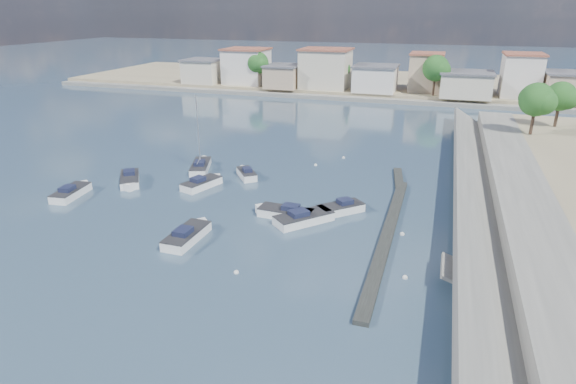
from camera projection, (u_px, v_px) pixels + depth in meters
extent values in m
plane|color=#27394F|center=(364.00, 141.00, 69.21)|extent=(400.00, 400.00, 0.00)
cube|color=slate|center=(534.00, 230.00, 39.59)|extent=(5.00, 90.00, 1.80)
cube|color=slate|center=(478.00, 223.00, 40.84)|extent=(4.17, 90.00, 2.86)
cube|color=slate|center=(480.00, 281.00, 33.08)|extent=(5.31, 3.50, 1.94)
cube|color=black|center=(388.00, 234.00, 40.50)|extent=(1.00, 26.00, 0.35)
cube|color=black|center=(399.00, 180.00, 53.08)|extent=(2.00, 8.05, 0.30)
cube|color=gray|center=(401.00, 84.00, 115.09)|extent=(160.00, 40.00, 1.40)
cube|color=slate|center=(390.00, 101.00, 96.57)|extent=(160.00, 2.50, 0.80)
cube|color=beige|center=(204.00, 72.00, 112.43)|extent=(8.00, 8.00, 5.00)
cube|color=#595960|center=(203.00, 60.00, 111.47)|extent=(8.48, 8.48, 0.35)
cube|color=silver|center=(247.00, 67.00, 110.88)|extent=(9.00, 9.00, 7.50)
cube|color=#99513D|center=(246.00, 49.00, 109.46)|extent=(9.54, 9.54, 0.35)
cube|color=tan|center=(284.00, 77.00, 105.87)|extent=(7.00, 8.00, 4.50)
cube|color=#595960|center=(283.00, 65.00, 105.00)|extent=(7.42, 8.48, 0.35)
cube|color=beige|center=(326.00, 69.00, 104.42)|extent=(10.00, 9.00, 8.00)
cube|color=#99513D|center=(326.00, 49.00, 102.92)|extent=(10.60, 9.54, 0.35)
cube|color=silver|center=(375.00, 79.00, 100.90)|extent=(8.50, 8.50, 5.00)
cube|color=#595960|center=(376.00, 66.00, 99.94)|extent=(9.01, 9.01, 0.35)
cube|color=tan|center=(426.00, 73.00, 100.23)|extent=(6.50, 7.50, 7.50)
cube|color=#99513D|center=(428.00, 54.00, 98.81)|extent=(6.89, 7.95, 0.35)
cube|color=beige|center=(466.00, 85.00, 94.91)|extent=(9.50, 9.00, 4.50)
cube|color=#595960|center=(467.00, 72.00, 94.04)|extent=(10.07, 9.54, 0.35)
cube|color=silver|center=(521.00, 76.00, 94.06)|extent=(7.00, 8.00, 8.00)
cube|color=#99513D|center=(524.00, 54.00, 92.56)|extent=(7.42, 8.48, 0.35)
cube|color=tan|center=(567.00, 87.00, 90.52)|extent=(8.00, 9.00, 5.00)
cube|color=#595960|center=(570.00, 73.00, 89.55)|extent=(8.48, 9.54, 0.35)
cylinder|color=#38281E|center=(258.00, 78.00, 107.80)|extent=(0.44, 0.44, 3.38)
sphere|color=#194A18|center=(258.00, 63.00, 106.60)|extent=(4.80, 4.80, 4.80)
sphere|color=#194A18|center=(261.00, 64.00, 105.89)|extent=(3.60, 3.60, 3.60)
sphere|color=#194A18|center=(255.00, 62.00, 107.16)|extent=(3.30, 3.30, 3.30)
cylinder|color=#38281E|center=(340.00, 81.00, 105.35)|extent=(0.44, 0.44, 2.93)
sphere|color=#194A18|center=(340.00, 67.00, 104.31)|extent=(4.16, 4.16, 4.16)
sphere|color=#194A18|center=(343.00, 69.00, 103.70)|extent=(3.12, 3.12, 3.12)
sphere|color=#194A18|center=(338.00, 67.00, 104.80)|extent=(2.86, 2.86, 2.86)
cylinder|color=#38281E|center=(434.00, 86.00, 95.92)|extent=(0.44, 0.44, 3.60)
sphere|color=#194A18|center=(436.00, 68.00, 94.63)|extent=(5.12, 5.12, 5.12)
sphere|color=#194A18|center=(441.00, 70.00, 93.88)|extent=(3.84, 3.84, 3.84)
sphere|color=#194A18|center=(432.00, 67.00, 95.23)|extent=(3.52, 3.52, 3.52)
cylinder|color=#38281E|center=(519.00, 89.00, 94.04)|extent=(0.44, 0.44, 3.15)
sphere|color=#194A18|center=(522.00, 73.00, 92.92)|extent=(4.48, 4.48, 4.48)
sphere|color=#194A18|center=(527.00, 75.00, 92.26)|extent=(3.36, 3.36, 3.36)
sphere|color=#194A18|center=(518.00, 72.00, 93.45)|extent=(3.08, 3.08, 3.08)
cylinder|color=#38281E|center=(532.00, 123.00, 65.20)|extent=(0.44, 0.44, 3.15)
sphere|color=#194A18|center=(537.00, 100.00, 64.07)|extent=(4.48, 4.48, 4.48)
sphere|color=#194A18|center=(544.00, 102.00, 63.41)|extent=(3.36, 3.36, 3.36)
sphere|color=#194A18|center=(531.00, 98.00, 64.60)|extent=(3.08, 3.08, 3.08)
cylinder|color=#38281E|center=(557.00, 116.00, 69.41)|extent=(0.44, 0.44, 2.93)
sphere|color=#194A18|center=(561.00, 96.00, 68.37)|extent=(4.16, 4.16, 4.16)
sphere|color=#194A18|center=(567.00, 99.00, 67.75)|extent=(3.12, 3.12, 3.12)
sphere|color=#194A18|center=(555.00, 95.00, 68.85)|extent=(2.86, 2.86, 2.86)
cube|color=white|center=(187.00, 237.00, 39.64)|extent=(2.05, 5.02, 1.00)
cube|color=white|center=(200.00, 227.00, 41.52)|extent=(1.95, 1.95, 1.00)
cube|color=#262628|center=(186.00, 232.00, 39.46)|extent=(2.09, 5.02, 0.08)
cube|color=#1C213C|center=(183.00, 231.00, 38.93)|extent=(1.24, 1.52, 0.48)
cube|color=white|center=(202.00, 185.00, 51.32)|extent=(3.18, 4.88, 1.00)
cube|color=white|center=(214.00, 180.00, 52.77)|extent=(1.74, 1.74, 1.00)
cube|color=#262628|center=(201.00, 180.00, 51.14)|extent=(3.22, 4.89, 0.08)
cube|color=#1C213C|center=(198.00, 179.00, 50.72)|extent=(1.51, 1.65, 0.48)
cube|color=white|center=(286.00, 214.00, 44.07)|extent=(5.05, 2.14, 1.00)
cube|color=white|center=(264.00, 211.00, 44.78)|extent=(1.88, 1.88, 1.00)
cube|color=#262628|center=(286.00, 209.00, 43.89)|extent=(5.05, 2.18, 0.08)
cube|color=#1C213C|center=(291.00, 207.00, 43.64)|extent=(1.55, 1.24, 0.48)
cube|color=white|center=(341.00, 210.00, 45.02)|extent=(4.35, 4.31, 1.00)
cube|color=white|center=(323.00, 213.00, 44.26)|extent=(1.27, 1.27, 1.00)
cube|color=#262628|center=(341.00, 205.00, 44.84)|extent=(4.38, 4.33, 0.08)
cube|color=#1C213C|center=(345.00, 201.00, 44.94)|extent=(1.70, 1.70, 0.48)
cube|color=white|center=(71.00, 194.00, 48.82)|extent=(2.44, 4.87, 1.00)
cube|color=white|center=(82.00, 187.00, 50.66)|extent=(1.83, 1.83, 1.00)
cube|color=#262628|center=(70.00, 189.00, 48.64)|extent=(2.47, 4.88, 0.08)
cube|color=#1C213C|center=(67.00, 189.00, 48.13)|extent=(1.32, 1.54, 0.48)
cube|color=white|center=(247.00, 175.00, 54.27)|extent=(3.41, 3.84, 1.00)
cube|color=white|center=(243.00, 171.00, 55.66)|extent=(1.18, 1.18, 1.00)
cube|color=#262628|center=(247.00, 171.00, 54.09)|extent=(3.44, 3.86, 0.08)
cube|color=#1C213C|center=(247.00, 170.00, 53.68)|extent=(1.40, 1.44, 0.48)
cube|color=white|center=(130.00, 180.00, 52.71)|extent=(4.39, 5.21, 1.00)
cube|color=white|center=(130.00, 187.00, 50.77)|extent=(1.57, 1.57, 1.00)
cube|color=#262628|center=(129.00, 176.00, 52.53)|extent=(4.42, 5.23, 0.08)
cube|color=#1C213C|center=(129.00, 172.00, 52.90)|extent=(1.82, 1.90, 0.48)
cube|color=white|center=(304.00, 219.00, 42.93)|extent=(5.10, 5.35, 1.00)
cube|color=white|center=(325.00, 214.00, 43.99)|extent=(1.55, 1.55, 1.00)
cube|color=#262628|center=(304.00, 214.00, 42.75)|extent=(5.13, 5.37, 0.08)
cube|color=#1C213C|center=(299.00, 213.00, 42.41)|extent=(2.03, 2.05, 0.48)
cube|color=white|center=(201.00, 168.00, 56.80)|extent=(3.62, 5.86, 1.00)
cube|color=white|center=(203.00, 161.00, 59.09)|extent=(1.75, 1.75, 1.00)
cube|color=#262628|center=(200.00, 163.00, 56.62)|extent=(3.65, 5.88, 0.08)
cube|color=#1C213C|center=(200.00, 163.00, 56.02)|extent=(1.64, 1.96, 0.48)
cylinder|color=silver|center=(198.00, 130.00, 55.18)|extent=(0.12, 0.12, 8.00)
cylinder|color=silver|center=(198.00, 161.00, 55.25)|extent=(0.88, 2.29, 0.08)
sphere|color=white|center=(405.00, 278.00, 34.18)|extent=(0.39, 0.39, 0.39)
sphere|color=white|center=(402.00, 234.00, 40.70)|extent=(0.39, 0.39, 0.39)
sphere|color=white|center=(236.00, 272.00, 34.84)|extent=(0.39, 0.39, 0.39)
sphere|color=white|center=(395.00, 205.00, 46.80)|extent=(0.39, 0.39, 0.39)
sphere|color=white|center=(316.00, 165.00, 58.45)|extent=(0.39, 0.39, 0.39)
sphere|color=white|center=(344.00, 158.00, 61.30)|extent=(0.39, 0.39, 0.39)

